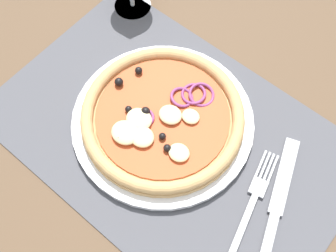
{
  "coord_description": "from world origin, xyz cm",
  "views": [
    {
      "loc": [
        16.29,
        -20.4,
        55.98
      ],
      "look_at": [
        -0.68,
        0.0,
        2.44
      ],
      "focal_mm": 44.66,
      "sensor_mm": 36.0,
      "label": 1
    }
  ],
  "objects_px": {
    "knife": "(278,202)",
    "plate": "(163,121)",
    "pizza": "(162,116)",
    "fork": "(252,202)"
  },
  "relations": [
    {
      "from": "fork",
      "to": "plate",
      "type": "bearing_deg",
      "value": 70.9
    },
    {
      "from": "pizza",
      "to": "knife",
      "type": "relative_size",
      "value": 1.23
    },
    {
      "from": "knife",
      "to": "plate",
      "type": "bearing_deg",
      "value": 72.08
    },
    {
      "from": "plate",
      "to": "fork",
      "type": "xyz_separation_m",
      "value": [
        0.17,
        -0.02,
        -0.0
      ]
    },
    {
      "from": "pizza",
      "to": "fork",
      "type": "relative_size",
      "value": 1.34
    },
    {
      "from": "pizza",
      "to": "fork",
      "type": "distance_m",
      "value": 0.17
    },
    {
      "from": "pizza",
      "to": "fork",
      "type": "xyz_separation_m",
      "value": [
        0.17,
        -0.01,
        -0.02
      ]
    },
    {
      "from": "plate",
      "to": "fork",
      "type": "height_order",
      "value": "plate"
    },
    {
      "from": "fork",
      "to": "knife",
      "type": "relative_size",
      "value": 0.92
    },
    {
      "from": "plate",
      "to": "knife",
      "type": "height_order",
      "value": "plate"
    }
  ]
}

